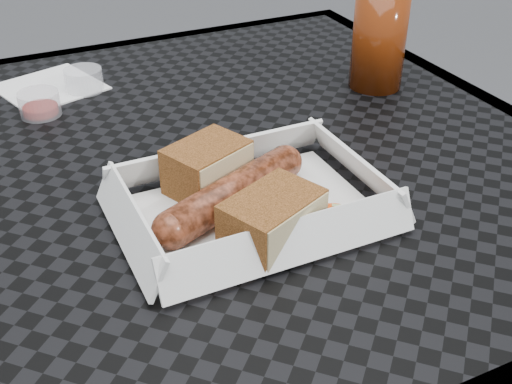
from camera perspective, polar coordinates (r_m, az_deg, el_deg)
patio_table at (r=0.75m, az=-4.22°, el=-1.60°), size 0.80×0.80×0.74m
food_tray at (r=0.61m, az=-0.40°, el=-1.74°), size 0.22×0.15×0.00m
bratwurst at (r=0.60m, az=-2.09°, el=-0.12°), size 0.18×0.10×0.04m
bread_near at (r=0.63m, az=-4.36°, el=2.23°), size 0.09×0.08×0.05m
bread_far at (r=0.56m, az=1.46°, el=-2.38°), size 0.10×0.09×0.04m
veg_garnish at (r=0.60m, az=7.61°, el=-2.34°), size 0.03×0.03×0.00m
napkin at (r=0.92m, az=-17.86°, el=8.85°), size 0.15×0.15×0.00m
condiment_cup_sauce at (r=0.84m, az=-18.69°, el=7.45°), size 0.05×0.05×0.03m
condiment_cup_empty at (r=0.89m, az=-15.07°, el=9.60°), size 0.05×0.05×0.03m
drink_glass at (r=0.87m, az=10.91°, el=13.35°), size 0.07×0.07×0.13m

